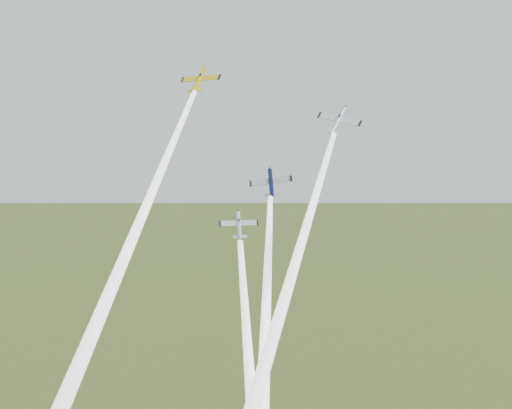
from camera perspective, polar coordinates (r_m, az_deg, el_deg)
name	(u,v)px	position (r m, az deg, el deg)	size (l,w,h in m)	color
plane_yellow	(200,80)	(123.83, -5.04, 10.99)	(8.15, 8.08, 1.28)	gold
smoke_trail_yellow	(126,253)	(102.33, -11.46, -4.27)	(2.70, 2.70, 71.36)	white
plane_navy	(271,183)	(116.43, 1.34, 1.95)	(7.84, 7.78, 1.23)	#0B1334
smoke_trail_navy	(264,361)	(99.20, 0.74, -13.72)	(2.70, 2.70, 61.61)	white
plane_silver_right	(338,121)	(116.50, 7.31, 7.39)	(8.16, 8.10, 1.28)	silver
smoke_trail_silver_right	(279,319)	(95.32, 2.01, -10.16)	(2.70, 2.70, 72.98)	white
plane_silver_low	(239,225)	(105.56, -1.52, -1.82)	(6.53, 6.48, 1.02)	silver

